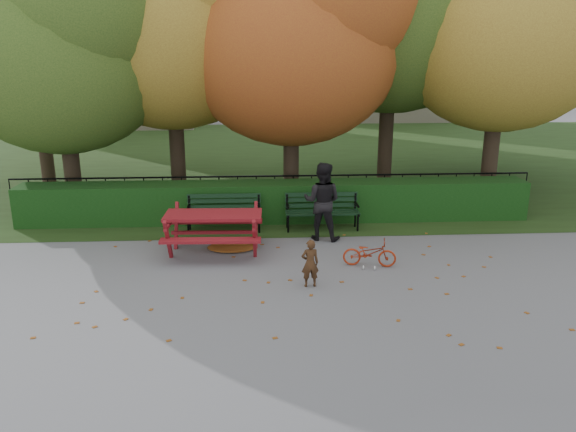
{
  "coord_description": "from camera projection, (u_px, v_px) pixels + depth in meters",
  "views": [
    {
      "loc": [
        -0.52,
        -9.51,
        4.19
      ],
      "look_at": [
        0.13,
        1.42,
        1.0
      ],
      "focal_mm": 35.0,
      "sensor_mm": 36.0,
      "label": 1
    }
  ],
  "objects": [
    {
      "name": "grass_strip",
      "position": [
        267.0,
        156.0,
        23.73
      ],
      "size": [
        90.0,
        90.0,
        0.0
      ],
      "primitive_type": "plane",
      "color": "#1E3112",
      "rests_on": "ground"
    },
    {
      "name": "leaf_pile",
      "position": [
        232.0,
        247.0,
        12.48
      ],
      "size": [
        1.28,
        1.08,
        0.08
      ],
      "primitive_type": "ellipsoid",
      "rotation": [
        0.0,
        0.0,
        -0.34
      ],
      "color": "brown",
      "rests_on": "ground"
    },
    {
      "name": "adult",
      "position": [
        322.0,
        201.0,
        12.9
      ],
      "size": [
        1.05,
        0.93,
        1.81
      ],
      "primitive_type": "imported",
      "rotation": [
        0.0,
        0.0,
        2.82
      ],
      "color": "black",
      "rests_on": "ground"
    },
    {
      "name": "leaf_scatter",
      "position": [
        285.0,
        283.0,
        10.6
      ],
      "size": [
        9.0,
        5.7,
        0.01
      ],
      "primitive_type": null,
      "color": "brown",
      "rests_on": "ground"
    },
    {
      "name": "tree_f",
      "position": [
        37.0,
        2.0,
        17.17
      ],
      "size": [
        6.93,
        6.6,
        9.19
      ],
      "color": "black",
      "rests_on": "ground"
    },
    {
      "name": "tree_c",
      "position": [
        305.0,
        28.0,
        14.73
      ],
      "size": [
        6.3,
        6.0,
        8.0
      ],
      "color": "black",
      "rests_on": "ground"
    },
    {
      "name": "bicycle",
      "position": [
        370.0,
        253.0,
        11.39
      ],
      "size": [
        1.13,
        0.58,
        0.56
      ],
      "primitive_type": "imported",
      "rotation": [
        0.0,
        0.0,
        1.37
      ],
      "color": "#A2290E",
      "rests_on": "ground"
    },
    {
      "name": "picnic_table",
      "position": [
        214.0,
        222.0,
        12.06
      ],
      "size": [
        2.12,
        1.73,
        1.0
      ],
      "rotation": [
        0.0,
        0.0,
        -0.03
      ],
      "color": "maroon",
      "rests_on": "ground"
    },
    {
      "name": "tree_b",
      "position": [
        181.0,
        6.0,
        15.13
      ],
      "size": [
        6.72,
        6.4,
        8.79
      ],
      "color": "black",
      "rests_on": "ground"
    },
    {
      "name": "child",
      "position": [
        310.0,
        263.0,
        10.35
      ],
      "size": [
        0.36,
        0.25,
        0.91
      ],
      "primitive_type": "imported",
      "rotation": [
        0.0,
        0.0,
        3.25
      ],
      "color": "#402614",
      "rests_on": "ground"
    },
    {
      "name": "building_right",
      "position": [
        386.0,
        24.0,
        35.93
      ],
      "size": [
        9.0,
        6.0,
        12.0
      ],
      "primitive_type": "cube",
      "color": "#C1B395",
      "rests_on": "ground"
    },
    {
      "name": "ground",
      "position": [
        286.0,
        290.0,
        10.32
      ],
      "size": [
        90.0,
        90.0,
        0.0
      ],
      "primitive_type": "plane",
      "color": "slate",
      "rests_on": "ground"
    },
    {
      "name": "hedge",
      "position": [
        276.0,
        201.0,
        14.49
      ],
      "size": [
        13.0,
        0.9,
        1.0
      ],
      "primitive_type": "cube",
      "color": "black",
      "rests_on": "ground"
    },
    {
      "name": "tree_g",
      "position": [
        519.0,
        16.0,
        18.65
      ],
      "size": [
        6.3,
        6.0,
        8.55
      ],
      "color": "black",
      "rests_on": "ground"
    },
    {
      "name": "bench_left",
      "position": [
        224.0,
        210.0,
        13.64
      ],
      "size": [
        1.8,
        0.57,
        0.88
      ],
      "color": "black",
      "rests_on": "ground"
    },
    {
      "name": "iron_fence",
      "position": [
        275.0,
        193.0,
        15.25
      ],
      "size": [
        14.0,
        0.04,
        1.02
      ],
      "color": "black",
      "rests_on": "ground"
    },
    {
      "name": "bench_right",
      "position": [
        322.0,
        208.0,
        13.78
      ],
      "size": [
        1.8,
        0.57,
        0.88
      ],
      "color": "black",
      "rests_on": "ground"
    },
    {
      "name": "tree_a",
      "position": [
        68.0,
        39.0,
        14.1
      ],
      "size": [
        5.88,
        5.6,
        7.48
      ],
      "color": "black",
      "rests_on": "ground"
    },
    {
      "name": "tree_e",
      "position": [
        520.0,
        18.0,
        14.8
      ],
      "size": [
        6.09,
        5.8,
        8.16
      ],
      "color": "black",
      "rests_on": "ground"
    }
  ]
}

